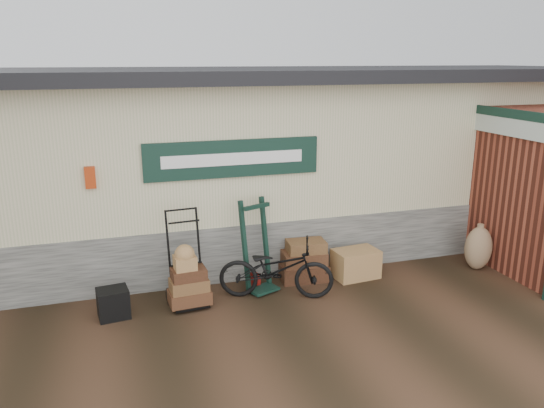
{
  "coord_description": "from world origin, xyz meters",
  "views": [
    {
      "loc": [
        -2.01,
        -6.5,
        3.37
      ],
      "look_at": [
        0.27,
        0.9,
        1.23
      ],
      "focal_mm": 35.0,
      "sensor_mm": 36.0,
      "label": 1
    }
  ],
  "objects_px": {
    "porter_trolley": "(186,257)",
    "black_trunk": "(113,303)",
    "green_barrow": "(257,246)",
    "wicker_hamper": "(356,264)",
    "bicycle": "(276,266)",
    "suitcase_stack": "(304,260)"
  },
  "relations": [
    {
      "from": "green_barrow",
      "to": "wicker_hamper",
      "type": "relative_size",
      "value": 2.0
    },
    {
      "from": "porter_trolley",
      "to": "black_trunk",
      "type": "xyz_separation_m",
      "value": [
        -1.01,
        -0.15,
        -0.49
      ]
    },
    {
      "from": "porter_trolley",
      "to": "wicker_hamper",
      "type": "distance_m",
      "value": 2.74
    },
    {
      "from": "porter_trolley",
      "to": "black_trunk",
      "type": "relative_size",
      "value": 3.44
    },
    {
      "from": "suitcase_stack",
      "to": "wicker_hamper",
      "type": "distance_m",
      "value": 0.84
    },
    {
      "from": "bicycle",
      "to": "green_barrow",
      "type": "bearing_deg",
      "value": 48.5
    },
    {
      "from": "wicker_hamper",
      "to": "green_barrow",
      "type": "bearing_deg",
      "value": 179.48
    },
    {
      "from": "porter_trolley",
      "to": "suitcase_stack",
      "type": "bearing_deg",
      "value": 4.17
    },
    {
      "from": "porter_trolley",
      "to": "black_trunk",
      "type": "distance_m",
      "value": 1.13
    },
    {
      "from": "porter_trolley",
      "to": "bicycle",
      "type": "distance_m",
      "value": 1.3
    },
    {
      "from": "porter_trolley",
      "to": "bicycle",
      "type": "height_order",
      "value": "porter_trolley"
    },
    {
      "from": "wicker_hamper",
      "to": "bicycle",
      "type": "height_order",
      "value": "bicycle"
    },
    {
      "from": "porter_trolley",
      "to": "suitcase_stack",
      "type": "relative_size",
      "value": 1.88
    },
    {
      "from": "green_barrow",
      "to": "black_trunk",
      "type": "height_order",
      "value": "green_barrow"
    },
    {
      "from": "green_barrow",
      "to": "suitcase_stack",
      "type": "xyz_separation_m",
      "value": [
        0.8,
        0.14,
        -0.37
      ]
    },
    {
      "from": "porter_trolley",
      "to": "wicker_hamper",
      "type": "bearing_deg",
      "value": -1.63
    },
    {
      "from": "green_barrow",
      "to": "black_trunk",
      "type": "bearing_deg",
      "value": 166.58
    },
    {
      "from": "porter_trolley",
      "to": "bicycle",
      "type": "relative_size",
      "value": 0.83
    },
    {
      "from": "green_barrow",
      "to": "bicycle",
      "type": "distance_m",
      "value": 0.44
    },
    {
      "from": "suitcase_stack",
      "to": "black_trunk",
      "type": "xyz_separation_m",
      "value": [
        -2.88,
        -0.43,
        -0.12
      ]
    },
    {
      "from": "black_trunk",
      "to": "bicycle",
      "type": "relative_size",
      "value": 0.24
    },
    {
      "from": "green_barrow",
      "to": "suitcase_stack",
      "type": "distance_m",
      "value": 0.89
    }
  ]
}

